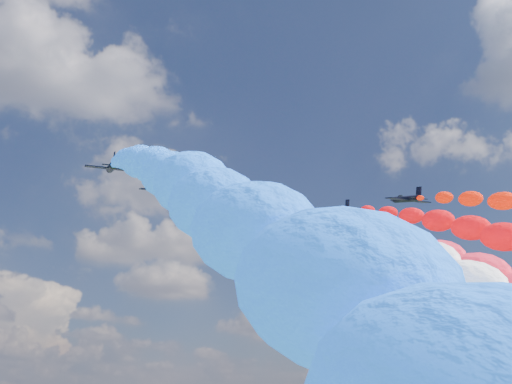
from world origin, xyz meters
name	(u,v)px	position (x,y,z in m)	size (l,w,h in m)	color
jet_0	(111,167)	(-31.94, -7.22, 110.45)	(9.70, 13.00, 2.86)	black
trail_0	(158,200)	(-31.94, -66.18, 85.95)	(6.71, 113.98, 52.90)	blue
jet_1	(163,190)	(-20.46, 2.88, 110.45)	(9.70, 13.00, 2.86)	black
trail_1	(245,236)	(-20.46, -56.08, 85.95)	(6.71, 113.98, 52.90)	blue
jet_2	(192,209)	(-11.89, 13.82, 110.45)	(9.70, 13.00, 2.86)	black
trail_2	(283,261)	(-11.89, -45.14, 85.95)	(6.71, 113.98, 52.90)	#0A46FF
jet_3	(246,209)	(-0.38, 10.48, 110.45)	(9.70, 13.00, 2.86)	black
trail_3	(374,262)	(-0.38, -48.48, 85.95)	(6.71, 113.98, 52.90)	white
jet_4	(232,227)	(0.75, 25.92, 110.45)	(9.70, 13.00, 2.86)	black
trail_4	(334,283)	(0.75, -33.04, 85.95)	(6.71, 113.98, 52.90)	white
jet_5	(280,217)	(9.08, 13.90, 110.45)	(9.70, 13.00, 2.86)	black
trail_5	(424,271)	(9.08, -45.06, 85.95)	(6.71, 113.98, 52.90)	red
jet_6	(339,211)	(20.36, 5.54, 110.45)	(9.70, 13.00, 2.86)	black
jet_7	(407,199)	(30.48, -6.98, 110.45)	(9.70, 13.00, 2.86)	black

